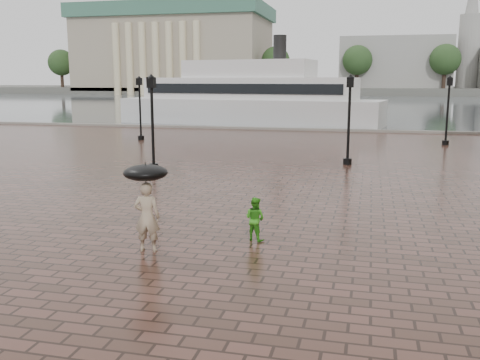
# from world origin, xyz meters

# --- Properties ---
(ground) EXTENTS (300.00, 300.00, 0.00)m
(ground) POSITION_xyz_m (0.00, 0.00, 0.00)
(ground) COLOR #362118
(ground) RESTS_ON ground
(harbour_water) EXTENTS (240.00, 240.00, 0.00)m
(harbour_water) POSITION_xyz_m (0.00, 92.00, 0.00)
(harbour_water) COLOR #41494F
(harbour_water) RESTS_ON ground
(quay_edge) EXTENTS (80.00, 0.60, 0.30)m
(quay_edge) POSITION_xyz_m (0.00, 32.00, 0.00)
(quay_edge) COLOR slate
(quay_edge) RESTS_ON ground
(far_shore) EXTENTS (300.00, 60.00, 2.00)m
(far_shore) POSITION_xyz_m (0.00, 160.00, 1.00)
(far_shore) COLOR #4C4C47
(far_shore) RESTS_ON ground
(museum) EXTENTS (57.00, 32.50, 26.00)m
(museum) POSITION_xyz_m (-55.00, 144.61, 13.91)
(museum) COLOR gray
(museum) RESTS_ON ground
(far_trees) EXTENTS (188.00, 8.00, 13.50)m
(far_trees) POSITION_xyz_m (0.00, 138.00, 9.42)
(far_trees) COLOR #2D2119
(far_trees) RESTS_ON ground
(street_lamps) EXTENTS (21.44, 14.44, 4.40)m
(street_lamps) POSITION_xyz_m (-1.50, 17.50, 2.33)
(street_lamps) COLOR black
(street_lamps) RESTS_ON ground
(adult_pedestrian) EXTENTS (0.71, 0.51, 1.79)m
(adult_pedestrian) POSITION_xyz_m (-1.30, -1.64, 0.89)
(adult_pedestrian) COLOR tan
(adult_pedestrian) RESTS_ON ground
(child_pedestrian) EXTENTS (0.71, 0.64, 1.19)m
(child_pedestrian) POSITION_xyz_m (1.14, -0.07, 0.59)
(child_pedestrian) COLOR #35961B
(child_pedestrian) RESTS_ON ground
(ferry_near) EXTENTS (26.06, 9.87, 8.34)m
(ferry_near) POSITION_xyz_m (-7.40, 37.21, 2.51)
(ferry_near) COLOR silver
(ferry_near) RESTS_ON ground
(umbrella) EXTENTS (1.10, 1.10, 1.17)m
(umbrella) POSITION_xyz_m (-1.30, -1.64, 2.02)
(umbrella) COLOR black
(umbrella) RESTS_ON ground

